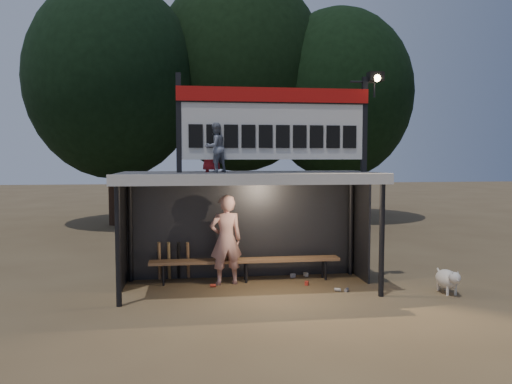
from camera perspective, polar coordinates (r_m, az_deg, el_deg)
ground at (r=10.14m, az=-0.83°, el=-10.94°), size 80.00×80.00×0.00m
player at (r=10.29m, az=-3.46°, el=-5.47°), size 0.73×0.54×1.85m
child_a at (r=9.68m, az=-4.70°, el=5.07°), size 0.59×0.57×0.96m
child_b at (r=9.92m, az=-5.13°, el=4.91°), size 0.45×0.30×0.91m
dugout_shelter at (r=10.07m, az=-1.01°, el=-0.38°), size 5.10×2.08×2.32m
scoreboard_assembly at (r=9.90m, az=2.39°, el=8.10°), size 4.10×0.27×1.99m
bench at (r=10.58m, az=-1.19°, el=-7.91°), size 4.00×0.35×0.48m
tree_left at (r=20.15m, az=-16.03°, el=12.12°), size 6.46×6.46×9.27m
tree_mid at (r=21.64m, az=-1.86°, el=13.44°), size 7.22×7.22×10.36m
tree_right at (r=21.31m, az=9.39°, el=10.88°), size 6.08×6.08×8.72m
dog at (r=10.39m, az=21.08°, el=-9.27°), size 0.36×0.81×0.49m
bats at (r=10.78m, az=-9.38°, el=-7.75°), size 0.67×0.35×0.84m
litter at (r=10.47m, az=5.06°, el=-10.26°), size 2.69×1.46×0.08m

